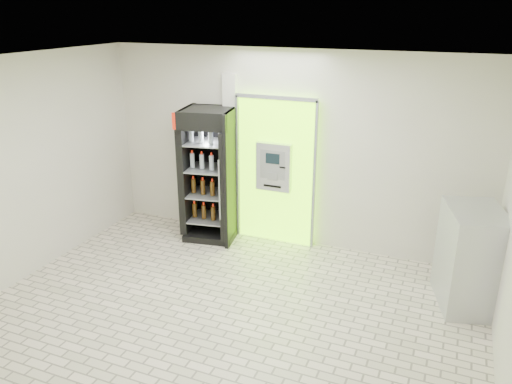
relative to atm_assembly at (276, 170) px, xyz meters
The scene contains 6 objects.
ground 2.69m from the atm_assembly, 85.26° to the right, with size 6.00×6.00×0.00m, color beige.
room_shell 2.51m from the atm_assembly, 85.26° to the right, with size 6.00×6.00×6.00m.
atm_assembly is the anchor object (origin of this frame).
pillar 0.79m from the atm_assembly, behind, with size 0.22×0.11×2.60m.
beverage_cooler 1.05m from the atm_assembly, 165.08° to the right, with size 0.90×0.85×2.11m.
steel_cabinet 3.04m from the atm_assembly, 16.37° to the right, with size 0.87×1.08×1.27m.
Camera 1 is at (2.31, -4.51, 3.54)m, focal length 35.00 mm.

